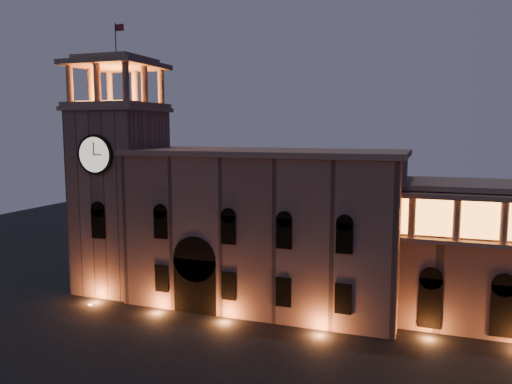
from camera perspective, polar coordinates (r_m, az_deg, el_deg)
government_building at (r=56.80m, az=0.97°, el=-4.07°), size 30.80×12.80×17.60m
clock_tower at (r=63.66m, az=-15.23°, el=0.29°), size 9.80×9.80×32.40m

